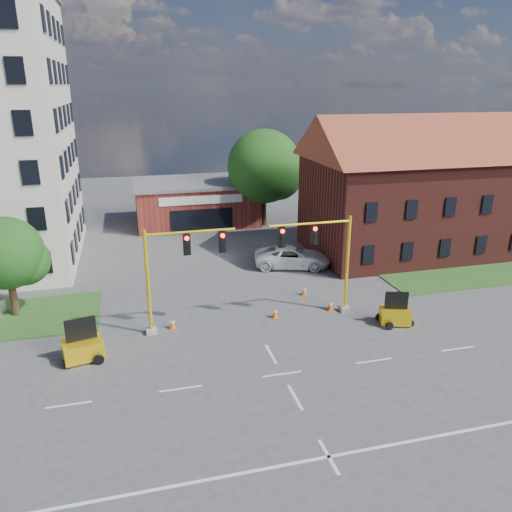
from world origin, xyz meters
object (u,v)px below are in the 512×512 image
object	(u,v)px
signal_mast_west	(177,267)
pickup_white	(292,257)
signal_mast_east	(323,254)
trailer_east	(395,314)
trailer_west	(83,347)

from	to	relation	value
signal_mast_west	pickup_white	bearing A→B (deg)	41.30
signal_mast_east	trailer_east	size ratio (longest dim) A/B	3.09
trailer_west	pickup_white	distance (m)	18.33
signal_mast_west	trailer_west	bearing A→B (deg)	-158.33
signal_mast_east	signal_mast_west	bearing A→B (deg)	180.00
signal_mast_west	trailer_east	bearing A→B (deg)	-11.00
trailer_west	trailer_east	distance (m)	17.73
signal_mast_east	trailer_west	world-z (taller)	signal_mast_east
trailer_east	pickup_white	size ratio (longest dim) A/B	0.34
trailer_west	trailer_east	world-z (taller)	trailer_west
signal_mast_west	pickup_white	world-z (taller)	signal_mast_west
signal_mast_west	signal_mast_east	xyz separation A→B (m)	(8.71, 0.00, 0.00)
trailer_east	pickup_white	distance (m)	11.32
trailer_east	trailer_west	bearing A→B (deg)	-163.10
signal_mast_east	trailer_west	bearing A→B (deg)	-171.53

